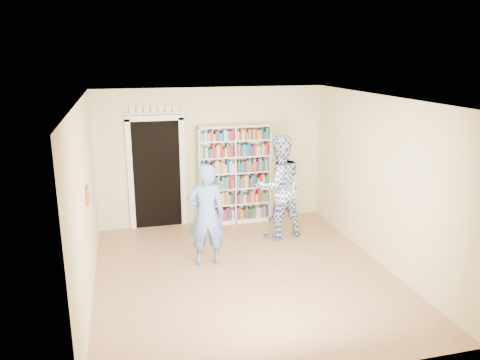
{
  "coord_description": "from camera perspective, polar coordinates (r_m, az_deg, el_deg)",
  "views": [
    {
      "loc": [
        -1.7,
        -6.39,
        3.32
      ],
      "look_at": [
        0.16,
        0.9,
        1.28
      ],
      "focal_mm": 35.0,
      "sensor_mm": 36.0,
      "label": 1
    }
  ],
  "objects": [
    {
      "name": "man_plaid",
      "position": [
        8.58,
        4.7,
        -0.86
      ],
      "size": [
        1.06,
        0.9,
        1.92
      ],
      "primitive_type": "imported",
      "rotation": [
        0.0,
        0.0,
        3.34
      ],
      "color": "navy",
      "rests_on": "floor"
    },
    {
      "name": "floor",
      "position": [
        7.4,
        0.56,
        -11.47
      ],
      "size": [
        5.0,
        5.0,
        0.0
      ],
      "primitive_type": "plane",
      "color": "#956848",
      "rests_on": "ground"
    },
    {
      "name": "paper_sheet",
      "position": [
        8.44,
        5.99,
        -0.54
      ],
      "size": [
        0.22,
        0.03,
        0.31
      ],
      "primitive_type": "cube",
      "rotation": [
        0.0,
        0.0,
        0.11
      ],
      "color": "white",
      "rests_on": "man_plaid"
    },
    {
      "name": "wall_art",
      "position": [
        6.89,
        -18.11,
        -1.79
      ],
      "size": [
        0.03,
        0.25,
        0.25
      ],
      "primitive_type": "cube",
      "color": "brown",
      "rests_on": "wall_left"
    },
    {
      "name": "wall_right",
      "position": [
        7.77,
        16.83,
        -0.18
      ],
      "size": [
        0.0,
        5.0,
        5.0
      ],
      "primitive_type": "plane",
      "rotation": [
        1.57,
        0.0,
        -1.57
      ],
      "color": "beige",
      "rests_on": "floor"
    },
    {
      "name": "bookshelf",
      "position": [
        9.29,
        -0.69,
        0.69
      ],
      "size": [
        1.44,
        0.27,
        1.97
      ],
      "rotation": [
        0.0,
        0.0,
        -0.04
      ],
      "color": "white",
      "rests_on": "floor"
    },
    {
      "name": "man_blue",
      "position": [
        7.49,
        -4.14,
        -4.26
      ],
      "size": [
        0.63,
        0.44,
        1.67
      ],
      "primitive_type": "imported",
      "rotation": [
        0.0,
        0.0,
        3.07
      ],
      "color": "#577DC1",
      "rests_on": "floor"
    },
    {
      "name": "ceiling",
      "position": [
        6.65,
        0.62,
        9.82
      ],
      "size": [
        5.0,
        5.0,
        0.0
      ],
      "primitive_type": "plane",
      "rotation": [
        3.14,
        0.0,
        0.0
      ],
      "color": "white",
      "rests_on": "wall_back"
    },
    {
      "name": "doorway",
      "position": [
        9.15,
        -10.13,
        1.4
      ],
      "size": [
        1.1,
        0.08,
        2.43
      ],
      "color": "black",
      "rests_on": "floor"
    },
    {
      "name": "wall_back",
      "position": [
        9.27,
        -3.39,
        2.87
      ],
      "size": [
        4.5,
        0.0,
        4.5
      ],
      "primitive_type": "plane",
      "rotation": [
        1.57,
        0.0,
        0.0
      ],
      "color": "beige",
      "rests_on": "floor"
    },
    {
      "name": "wall_left",
      "position": [
        6.71,
        -18.34,
        -2.69
      ],
      "size": [
        0.0,
        5.0,
        5.0
      ],
      "primitive_type": "plane",
      "rotation": [
        1.57,
        0.0,
        1.57
      ],
      "color": "beige",
      "rests_on": "floor"
    }
  ]
}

